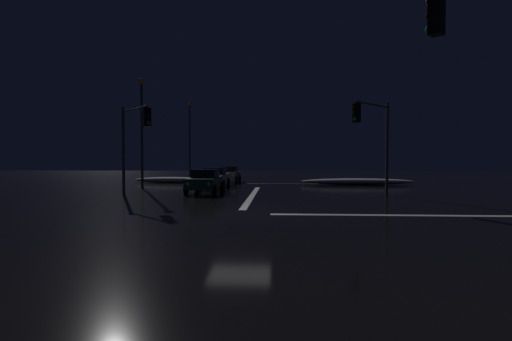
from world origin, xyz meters
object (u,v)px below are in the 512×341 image
object	(u,v)px
sedan_green	(205,181)
sedan_gray	(229,174)
streetlamp_left_far	(190,134)
traffic_signal_ne	(374,131)
traffic_signal_nw	(134,133)
sedan_white	(215,177)
streetlamp_left_near	(142,125)

from	to	relation	value
sedan_green	sedan_gray	distance (m)	12.01
sedan_green	streetlamp_left_far	bearing A→B (deg)	106.05
traffic_signal_ne	traffic_signal_nw	size ratio (longest dim) A/B	1.03
sedan_gray	traffic_signal_nw	bearing A→B (deg)	-105.36
sedan_white	traffic_signal_ne	xyz separation A→B (m)	(10.78, -7.88, 3.12)
sedan_gray	traffic_signal_nw	distance (m)	15.36
sedan_white	traffic_signal_ne	distance (m)	13.71
traffic_signal_ne	streetlamp_left_near	xyz separation A→B (m)	(-16.24, 6.26, 1.02)
streetlamp_left_near	sedan_gray	bearing A→B (deg)	54.79
sedan_green	sedan_gray	size ratio (longest dim) A/B	1.00
sedan_white	traffic_signal_nw	distance (m)	9.24
sedan_green	sedan_gray	world-z (taller)	same
sedan_white	sedan_green	bearing A→B (deg)	-87.52
sedan_green	traffic_signal_nw	xyz separation A→B (m)	(-3.89, -2.51, 3.03)
streetlamp_left_far	streetlamp_left_near	bearing A→B (deg)	-90.00
sedan_green	traffic_signal_ne	bearing A→B (deg)	-13.16
sedan_gray	streetlamp_left_near	bearing A→B (deg)	-125.21
traffic_signal_nw	streetlamp_left_far	distance (m)	22.43
traffic_signal_ne	traffic_signal_nw	bearing A→B (deg)	-179.82
sedan_white	streetlamp_left_far	distance (m)	16.03
sedan_green	streetlamp_left_far	world-z (taller)	streetlamp_left_far
traffic_signal_nw	streetlamp_left_near	bearing A→B (deg)	105.98
sedan_green	streetlamp_left_near	bearing A→B (deg)	146.32
sedan_gray	sedan_green	bearing A→B (deg)	-90.48
streetlamp_left_far	traffic_signal_nw	bearing A→B (deg)	-85.37
sedan_white	streetlamp_left_far	world-z (taller)	streetlamp_left_far
traffic_signal_nw	sedan_gray	bearing A→B (deg)	74.64
sedan_white	sedan_gray	xyz separation A→B (m)	(0.33, 6.59, 0.00)
traffic_signal_ne	streetlamp_left_far	bearing A→B (deg)	126.11
streetlamp_left_far	traffic_signal_ne	bearing A→B (deg)	-53.89
streetlamp_left_near	streetlamp_left_far	size ratio (longest dim) A/B	0.93
streetlamp_left_far	sedan_white	bearing A→B (deg)	-69.21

